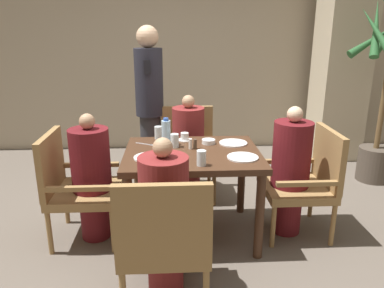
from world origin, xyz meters
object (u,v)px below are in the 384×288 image
at_px(chair_far_side, 188,149).
at_px(diner_in_far_chair, 188,147).
at_px(diner_in_near_chair, 164,216).
at_px(glass_tall_mid, 158,133).
at_px(diner_in_left_chair, 92,176).
at_px(bowl_small, 208,142).
at_px(diner_in_right_chair, 290,170).
at_px(chair_left_side, 74,184).
at_px(water_bottle, 166,132).
at_px(chair_near_corner, 164,237).
at_px(plate_main_right, 233,143).
at_px(plate_dessert_center, 243,157).
at_px(chair_right_side, 307,179).
at_px(potted_palm, 382,104).
at_px(glass_tall_far, 175,141).
at_px(standing_host, 150,104).
at_px(plate_main_left, 149,157).
at_px(glass_tall_near, 201,158).
at_px(teacup_with_saucer, 185,137).

distance_m(chair_far_side, diner_in_far_chair, 0.16).
distance_m(diner_in_near_chair, glass_tall_mid, 1.13).
xyz_separation_m(diner_in_left_chair, bowl_small, (0.98, 0.21, 0.22)).
bearing_deg(diner_in_right_chair, chair_left_side, 180.00).
distance_m(diner_in_left_chair, glass_tall_mid, 0.71).
distance_m(chair_left_side, water_bottle, 0.87).
distance_m(diner_in_far_chair, glass_tall_mid, 0.51).
height_order(chair_near_corner, diner_in_near_chair, diner_in_near_chair).
bearing_deg(diner_in_far_chair, bowl_small, -73.33).
distance_m(diner_in_left_chair, plate_main_right, 1.23).
height_order(plate_main_right, plate_dessert_center, same).
relative_size(chair_left_side, chair_right_side, 1.00).
relative_size(chair_far_side, diner_in_near_chair, 0.85).
height_order(diner_in_far_chair, glass_tall_mid, diner_in_far_chair).
height_order(chair_left_side, potted_palm, potted_palm).
bearing_deg(glass_tall_far, chair_far_side, 79.15).
relative_size(chair_near_corner, standing_host, 0.53).
relative_size(potted_palm, plate_dessert_center, 8.40).
bearing_deg(standing_host, diner_in_right_chair, -41.05).
height_order(chair_near_corner, glass_tall_mid, chair_near_corner).
bearing_deg(plate_main_left, plate_main_right, 25.55).
height_order(chair_near_corner, water_bottle, water_bottle).
relative_size(diner_in_left_chair, glass_tall_near, 9.42).
distance_m(diner_in_near_chair, teacup_with_saucer, 1.07).
relative_size(diner_in_near_chair, glass_tall_far, 9.47).
height_order(chair_left_side, standing_host, standing_host).
relative_size(chair_far_side, water_bottle, 3.89).
height_order(chair_near_corner, glass_tall_near, chair_near_corner).
xyz_separation_m(plate_main_right, plate_dessert_center, (0.01, -0.38, 0.00)).
distance_m(standing_host, glass_tall_near, 1.47).
height_order(diner_in_right_chair, teacup_with_saucer, diner_in_right_chair).
relative_size(diner_in_left_chair, plate_main_right, 4.44).
relative_size(plate_main_right, glass_tall_mid, 2.12).
bearing_deg(chair_right_side, bowl_small, 165.92).
xyz_separation_m(diner_in_near_chair, bowl_small, (0.37, 0.92, 0.22)).
height_order(chair_far_side, chair_near_corner, same).
relative_size(diner_in_far_chair, plate_dessert_center, 4.49).
bearing_deg(chair_near_corner, diner_in_far_chair, 82.06).
height_order(teacup_with_saucer, glass_tall_far, glass_tall_far).
height_order(diner_in_far_chair, glass_tall_far, diner_in_far_chair).
relative_size(water_bottle, glass_tall_near, 2.06).
xyz_separation_m(teacup_with_saucer, glass_tall_mid, (-0.24, 0.07, 0.03)).
bearing_deg(diner_in_near_chair, chair_near_corner, -90.00).
bearing_deg(plate_main_left, chair_left_side, 167.22).
xyz_separation_m(chair_right_side, potted_palm, (1.21, 1.10, 0.41)).
bearing_deg(plate_dessert_center, standing_host, 121.97).
xyz_separation_m(plate_dessert_center, glass_tall_far, (-0.52, 0.31, 0.05)).
height_order(chair_left_side, teacup_with_saucer, chair_left_side).
bearing_deg(glass_tall_far, chair_left_side, -171.49).
bearing_deg(diner_in_right_chair, diner_in_near_chair, -145.65).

